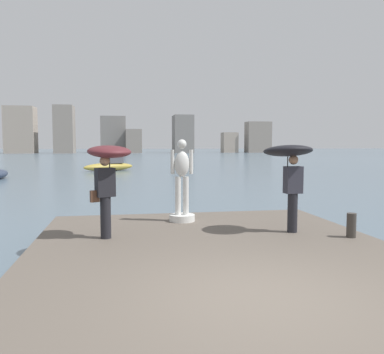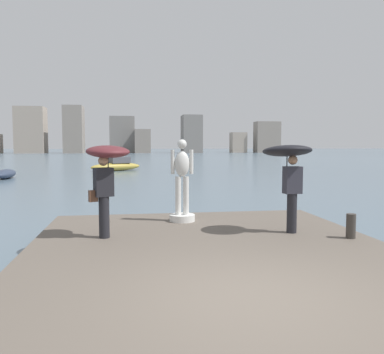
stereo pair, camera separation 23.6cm
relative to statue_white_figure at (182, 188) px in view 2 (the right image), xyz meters
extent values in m
plane|color=slate|center=(0.23, 34.69, -1.25)|extent=(400.00, 400.00, 0.00)
cube|color=#60564C|center=(0.23, -3.53, -1.05)|extent=(7.05, 9.56, 0.40)
cylinder|color=silver|center=(0.00, 0.00, -0.76)|extent=(0.66, 0.66, 0.17)
cylinder|color=silver|center=(-0.10, 0.00, -0.19)|extent=(0.15, 0.15, 0.98)
cylinder|color=silver|center=(0.10, 0.00, -0.19)|extent=(0.15, 0.15, 0.98)
ellipsoid|color=silver|center=(0.00, 0.00, 0.62)|extent=(0.38, 0.26, 0.65)
sphere|color=silver|center=(0.00, 0.00, 1.13)|extent=(0.24, 0.24, 0.24)
cylinder|color=silver|center=(-0.24, 0.00, 0.68)|extent=(0.10, 0.10, 0.62)
cylinder|color=silver|center=(0.24, 0.00, 0.68)|extent=(0.10, 0.10, 0.62)
cylinder|color=black|center=(-1.86, -1.63, -0.41)|extent=(0.22, 0.22, 0.88)
cube|color=black|center=(-1.86, -1.63, 0.33)|extent=(0.44, 0.37, 0.60)
sphere|color=#A87A5B|center=(-1.86, -1.63, 0.78)|extent=(0.21, 0.21, 0.21)
cylinder|color=#262626|center=(-1.76, -1.55, 0.64)|extent=(0.02, 0.02, 0.52)
ellipsoid|color=#5B2328|center=(-1.76, -1.55, 0.97)|extent=(1.20, 1.20, 0.31)
cube|color=#513323|center=(-2.07, -1.70, 0.05)|extent=(0.20, 0.16, 0.24)
cylinder|color=black|center=(2.24, -1.74, -0.41)|extent=(0.22, 0.22, 0.88)
cube|color=#2D2D38|center=(2.24, -1.74, 0.33)|extent=(0.40, 0.27, 0.60)
sphere|color=#A87A5B|center=(2.24, -1.74, 0.78)|extent=(0.21, 0.21, 0.21)
cylinder|color=#262626|center=(2.12, -1.71, 0.65)|extent=(0.02, 0.02, 0.53)
ellipsoid|color=black|center=(2.12, -1.71, 0.98)|extent=(1.16, 1.17, 0.34)
cylinder|color=#38332D|center=(3.26, -2.44, -0.59)|extent=(0.20, 0.20, 0.52)
ellipsoid|color=#B2993D|center=(-2.62, 27.15, -0.88)|extent=(4.83, 3.60, 0.74)
cube|color=#4C4C51|center=(-2.31, 27.34, -0.28)|extent=(2.04, 1.72, 0.56)
ellipsoid|color=#2D384C|center=(-9.97, 19.77, -0.93)|extent=(1.11, 3.42, 0.64)
cube|color=#A89989|center=(-28.77, 109.36, 5.18)|extent=(7.82, 6.62, 12.86)
cube|color=gray|center=(-16.98, 108.27, 5.34)|extent=(5.23, 7.27, 13.18)
cube|color=gray|center=(-3.67, 113.14, 4.08)|extent=(7.19, 7.91, 10.65)
cube|color=gray|center=(2.10, 107.48, 2.12)|extent=(4.45, 6.19, 6.74)
cube|color=gray|center=(16.16, 106.39, 4.15)|extent=(5.48, 7.08, 10.79)
cube|color=#A89989|center=(30.99, 109.81, 1.78)|extent=(4.51, 4.14, 6.05)
cube|color=gray|center=(39.58, 108.53, 3.40)|extent=(7.28, 4.49, 9.29)
camera|label=1|loc=(-1.53, -10.23, 1.11)|focal=38.08mm
camera|label=2|loc=(-1.29, -10.27, 1.11)|focal=38.08mm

